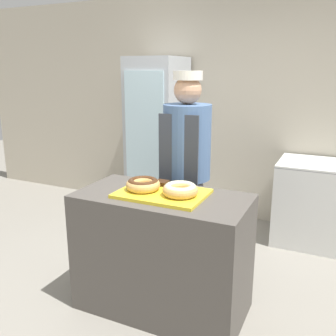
# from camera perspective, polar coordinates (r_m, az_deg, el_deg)

# --- Properties ---
(ground_plane) EXTENTS (14.00, 14.00, 0.00)m
(ground_plane) POSITION_cam_1_polar(r_m,az_deg,el_deg) (3.16, -0.82, -20.29)
(ground_plane) COLOR gray
(wall_back) EXTENTS (8.00, 0.06, 2.70)m
(wall_back) POSITION_cam_1_polar(r_m,az_deg,el_deg) (4.62, 10.89, 8.77)
(wall_back) COLOR #BCB29E
(wall_back) RESTS_ON ground_plane
(display_counter) EXTENTS (1.27, 0.65, 0.93)m
(display_counter) POSITION_cam_1_polar(r_m,az_deg,el_deg) (2.91, -0.86, -12.80)
(display_counter) COLOR #4C4742
(display_counter) RESTS_ON ground_plane
(serving_tray) EXTENTS (0.63, 0.45, 0.02)m
(serving_tray) POSITION_cam_1_polar(r_m,az_deg,el_deg) (2.73, -0.89, -3.90)
(serving_tray) COLOR yellow
(serving_tray) RESTS_ON display_counter
(donut_chocolate_glaze) EXTENTS (0.25, 0.25, 0.08)m
(donut_chocolate_glaze) POSITION_cam_1_polar(r_m,az_deg,el_deg) (2.76, -3.83, -2.44)
(donut_chocolate_glaze) COLOR tan
(donut_chocolate_glaze) RESTS_ON serving_tray
(donut_light_glaze) EXTENTS (0.25, 0.25, 0.08)m
(donut_light_glaze) POSITION_cam_1_polar(r_m,az_deg,el_deg) (2.64, 1.88, -3.26)
(donut_light_glaze) COLOR tan
(donut_light_glaze) RESTS_ON serving_tray
(brownie_back_left) EXTENTS (0.09, 0.09, 0.03)m
(brownie_back_left) POSITION_cam_1_polar(r_m,az_deg,el_deg) (2.88, -1.00, -2.28)
(brownie_back_left) COLOR #382111
(brownie_back_left) RESTS_ON serving_tray
(brownie_back_right) EXTENTS (0.09, 0.09, 0.03)m
(brownie_back_right) POSITION_cam_1_polar(r_m,az_deg,el_deg) (2.82, 1.91, -2.69)
(brownie_back_right) COLOR #382111
(brownie_back_right) RESTS_ON serving_tray
(baker_person) EXTENTS (0.42, 0.42, 1.80)m
(baker_person) POSITION_cam_1_polar(r_m,az_deg,el_deg) (3.33, 2.82, -0.31)
(baker_person) COLOR #4C4C51
(baker_person) RESTS_ON ground_plane
(beverage_fridge) EXTENTS (0.60, 0.67, 1.96)m
(beverage_fridge) POSITION_cam_1_polar(r_m,az_deg,el_deg) (4.61, -1.63, 4.37)
(beverage_fridge) COLOR #ADB2B7
(beverage_fridge) RESTS_ON ground_plane
(chest_freezer) EXTENTS (1.09, 0.67, 0.88)m
(chest_freezer) POSITION_cam_1_polar(r_m,az_deg,el_deg) (4.28, 23.47, -5.14)
(chest_freezer) COLOR silver
(chest_freezer) RESTS_ON ground_plane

